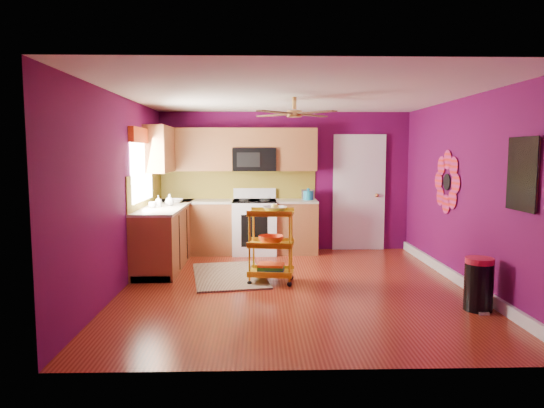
{
  "coord_description": "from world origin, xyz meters",
  "views": [
    {
      "loc": [
        -0.47,
        -6.28,
        1.76
      ],
      "look_at": [
        -0.29,
        0.4,
        1.06
      ],
      "focal_mm": 32.0,
      "sensor_mm": 36.0,
      "label": 1
    }
  ],
  "objects": [
    {
      "name": "counter_dish",
      "position": [
        -1.87,
        1.79,
        0.97
      ],
      "size": [
        0.27,
        0.27,
        0.07
      ],
      "primitive_type": "imported",
      "color": "white",
      "rests_on": "lower_cabinets"
    },
    {
      "name": "trash_can",
      "position": [
        1.99,
        -1.04,
        0.3
      ],
      "size": [
        0.32,
        0.34,
        0.6
      ],
      "color": "black",
      "rests_on": "ground"
    },
    {
      "name": "soap_bottle_a",
      "position": [
        -2.02,
        1.21,
        1.03
      ],
      "size": [
        0.08,
        0.08,
        0.17
      ],
      "primitive_type": "imported",
      "color": "#EA3F72",
      "rests_on": "lower_cabinets"
    },
    {
      "name": "teal_kettle",
      "position": [
        0.4,
        2.22,
        1.02
      ],
      "size": [
        0.18,
        0.18,
        0.21
      ],
      "color": "teal",
      "rests_on": "lower_cabinets"
    },
    {
      "name": "upper_cabinetry",
      "position": [
        -1.24,
        2.17,
        1.8
      ],
      "size": [
        2.8,
        2.3,
        1.26
      ],
      "color": "brown",
      "rests_on": "ground"
    },
    {
      "name": "toaster",
      "position": [
        0.4,
        2.27,
        1.03
      ],
      "size": [
        0.22,
        0.15,
        0.18
      ],
      "primitive_type": "cube",
      "color": "beige",
      "rests_on": "lower_cabinets"
    },
    {
      "name": "ground",
      "position": [
        0.0,
        0.0,
        0.0
      ],
      "size": [
        5.0,
        5.0,
        0.0
      ],
      "primitive_type": "plane",
      "color": "maroon",
      "rests_on": "ground"
    },
    {
      "name": "electric_range",
      "position": [
        -0.55,
        2.17,
        0.48
      ],
      "size": [
        0.76,
        0.66,
        1.13
      ],
      "color": "white",
      "rests_on": "ground"
    },
    {
      "name": "ceiling_fan",
      "position": [
        0.0,
        0.2,
        2.29
      ],
      "size": [
        1.01,
        1.01,
        0.26
      ],
      "color": "#BF8C3F",
      "rests_on": "ground"
    },
    {
      "name": "room_envelope",
      "position": [
        0.03,
        0.0,
        1.63
      ],
      "size": [
        4.54,
        5.04,
        2.52
      ],
      "color": "#5A0A45",
      "rests_on": "ground"
    },
    {
      "name": "counter_cup",
      "position": [
        -2.07,
        1.02,
        0.99
      ],
      "size": [
        0.12,
        0.12,
        0.09
      ],
      "primitive_type": "imported",
      "color": "white",
      "rests_on": "lower_cabinets"
    },
    {
      "name": "left_window",
      "position": [
        -2.22,
        1.05,
        1.74
      ],
      "size": [
        0.08,
        1.35,
        1.08
      ],
      "color": "white",
      "rests_on": "ground"
    },
    {
      "name": "panel_door",
      "position": [
        1.35,
        2.47,
        1.02
      ],
      "size": [
        0.95,
        0.11,
        2.15
      ],
      "color": "white",
      "rests_on": "ground"
    },
    {
      "name": "lower_cabinets",
      "position": [
        -1.35,
        1.82,
        0.43
      ],
      "size": [
        2.81,
        2.31,
        0.94
      ],
      "color": "brown",
      "rests_on": "ground"
    },
    {
      "name": "shag_rug",
      "position": [
        -0.9,
        0.56,
        0.01
      ],
      "size": [
        1.23,
        1.73,
        0.02
      ],
      "primitive_type": "cube",
      "rotation": [
        0.0,
        0.0,
        0.17
      ],
      "color": "#331E11",
      "rests_on": "ground"
    },
    {
      "name": "right_wall_art",
      "position": [
        2.23,
        -0.34,
        1.44
      ],
      "size": [
        0.04,
        2.74,
        1.04
      ],
      "color": "black",
      "rests_on": "ground"
    },
    {
      "name": "soap_bottle_b",
      "position": [
        -1.88,
        1.35,
        1.03
      ],
      "size": [
        0.14,
        0.14,
        0.18
      ],
      "primitive_type": "imported",
      "color": "white",
      "rests_on": "lower_cabinets"
    },
    {
      "name": "rolling_cart",
      "position": [
        -0.3,
        0.21,
        0.56
      ],
      "size": [
        0.66,
        0.52,
        1.09
      ],
      "color": "gold",
      "rests_on": "ground"
    }
  ]
}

